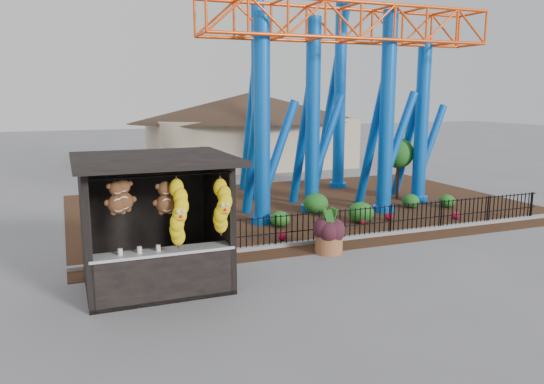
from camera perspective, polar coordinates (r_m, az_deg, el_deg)
name	(u,v)px	position (r m, az deg, el deg)	size (l,w,h in m)	color
ground	(292,285)	(12.88, 2.13, -9.95)	(120.00, 120.00, 0.00)	slate
mulch_bed	(303,207)	(21.48, 3.33, -1.58)	(18.00, 12.00, 0.02)	#331E11
curb	(369,236)	(17.20, 10.38, -4.63)	(18.00, 0.18, 0.12)	gray
prize_booth	(157,226)	(12.47, -12.28, -3.58)	(3.50, 3.40, 3.12)	black
picket_fence	(393,220)	(17.57, 12.92, -2.92)	(12.20, 0.06, 1.00)	black
roller_coaster	(328,44)	(21.79, 6.03, 15.57)	(11.00, 6.37, 10.82)	blue
terracotta_planter	(329,243)	(15.34, 6.13, -5.49)	(0.79, 0.79, 0.58)	#9C5E38
planter_foliage	(329,222)	(15.19, 6.17, -3.28)	(0.70, 0.70, 0.64)	#31131B
potted_plant	(325,232)	(15.93, 5.73, -4.35)	(0.77, 0.67, 0.86)	#1B5C1B
landscaping	(353,208)	(19.89, 8.71, -1.67)	(8.50, 3.66, 0.77)	#1F5C1B
pavilion	(251,118)	(32.92, -2.29, 8.01)	(15.00, 15.00, 4.80)	#BFAD8C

